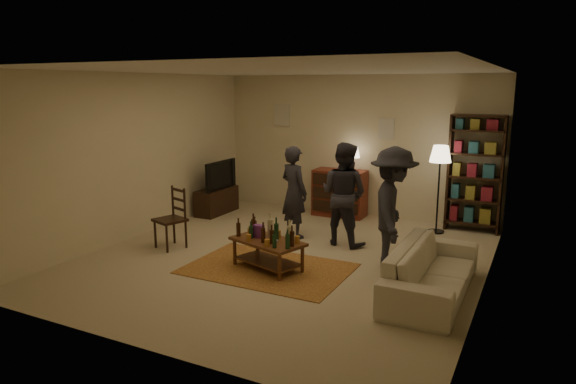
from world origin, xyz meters
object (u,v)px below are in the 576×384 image
Objects in this scene: floor_lamp at (440,160)px; person_left at (294,192)px; person_by_sofa at (393,209)px; dresser at (340,192)px; coffee_table at (268,242)px; tv_stand at (217,194)px; sofa at (432,270)px; dining_chair at (173,216)px; person_right at (344,194)px; bookshelf at (475,172)px.

floor_lamp is 0.99× the size of person_left.
dresser is at bearing 20.69° from person_by_sofa.
person_left reaches higher than dresser.
coffee_table is 3.48m from floor_lamp.
tv_stand reaches higher than sofa.
person_by_sofa reaches higher than dining_chair.
coffee_table is 0.67× the size of person_by_sofa.
person_right is (0.51, 1.55, 0.43)m from coffee_table.
person_left reaches higher than tv_stand.
sofa is 1.27× the size of person_right.
floor_lamp is (1.72, 2.89, 0.88)m from coffee_table.
person_left is at bearing -95.73° from dresser.
bookshelf reaches higher than tv_stand.
person_left is at bearing 60.81° from sofa.
tv_stand is at bearing 136.52° from coffee_table.
bookshelf is 3.15m from person_left.
sofa is 2.97m from person_left.
coffee_table is at bearing 93.12° from sofa.
tv_stand is 4.29m from person_by_sofa.
dining_chair is at bearing -72.92° from tv_stand.
tv_stand is at bearing -168.20° from bookshelf.
coffee_table is 0.55× the size of sofa.
person_by_sofa is at bearing -55.35° from dresser.
sofa is at bearing -90.82° from bookshelf.
person_left is 0.94× the size of person_right.
person_left is at bearing -146.14° from bookshelf.
coffee_table is 1.69m from person_right.
floor_lamp is at bearing -19.33° from person_by_sofa.
sofa is 1.08m from person_by_sofa.
person_by_sofa is at bearing 28.28° from dining_chair.
person_by_sofa is (-0.20, -2.14, -0.42)m from floor_lamp.
bookshelf reaches higher than person_right.
bookshelf is 1.32× the size of person_left.
dining_chair is at bearing -117.75° from dresser.
bookshelf is at bearing -124.20° from person_right.
sofa is at bearing -80.26° from floor_lamp.
sofa is at bearing -146.96° from person_by_sofa.
bookshelf reaches higher than dining_chair.
sofa is (4.64, -2.20, -0.08)m from tv_stand.
dining_chair is 0.48× the size of bookshelf.
person_left is (-2.61, -1.75, -0.27)m from bookshelf.
sofa is at bearing -25.34° from tv_stand.
coffee_table is at bearing 82.14° from person_right.
dining_chair is 0.92× the size of tv_stand.
person_by_sofa is at bearing 47.00° from sofa.
person_by_sofa is (3.31, 0.56, 0.34)m from dining_chair.
floor_lamp is (-0.52, -0.41, 0.24)m from bookshelf.
person_by_sofa is (-0.68, 0.63, 0.55)m from sofa.
coffee_table is at bearing -124.22° from bookshelf.
person_by_sofa is at bearing 26.29° from coffee_table.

